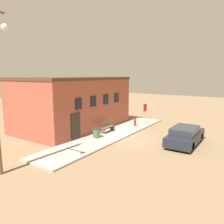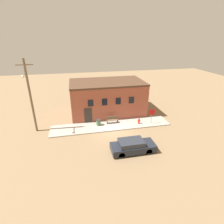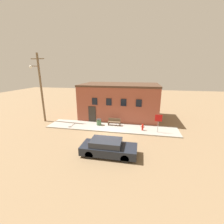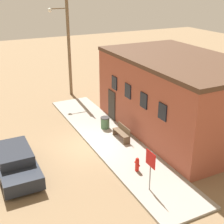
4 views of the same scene
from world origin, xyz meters
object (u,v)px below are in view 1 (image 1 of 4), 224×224
(stop_sign, at_px, (145,110))
(parked_car, at_px, (185,136))
(trash_bin, at_px, (97,133))
(fire_hydrant, at_px, (135,122))
(bench, at_px, (107,127))

(stop_sign, relative_size, parked_car, 0.45)
(stop_sign, distance_m, trash_bin, 7.14)
(fire_hydrant, height_order, parked_car, parked_car)
(stop_sign, relative_size, trash_bin, 2.63)
(fire_hydrant, relative_size, trash_bin, 0.99)
(fire_hydrant, xyz_separation_m, parked_car, (-2.77, -5.60, 0.15))
(fire_hydrant, bearing_deg, trash_bin, 172.64)
(fire_hydrant, bearing_deg, stop_sign, -10.24)
(fire_hydrant, distance_m, parked_car, 6.25)
(stop_sign, xyz_separation_m, bench, (-5.08, 1.25, -0.99))
(bench, bearing_deg, stop_sign, -13.86)
(fire_hydrant, bearing_deg, bench, 164.48)
(trash_bin, bearing_deg, parked_car, -67.62)
(fire_hydrant, bearing_deg, parked_car, -116.33)
(stop_sign, relative_size, bench, 1.35)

